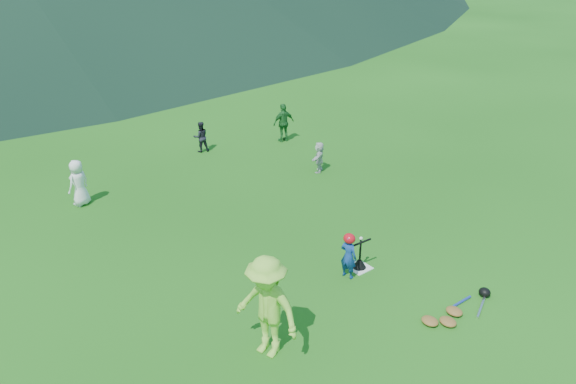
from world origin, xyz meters
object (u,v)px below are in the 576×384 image
object	(u,v)px
adult_coach	(267,307)
fielder_b	(201,137)
fielder_d	(319,157)
batting_tee	(360,263)
home_plate	(359,268)
equipment_pile	(455,311)
fielder_c	(284,123)
fielder_a	(79,183)
batter_child	(348,256)

from	to	relation	value
adult_coach	fielder_b	size ratio (longest dim) A/B	1.87
fielder_d	batting_tee	size ratio (longest dim) A/B	1.38
home_plate	adult_coach	world-z (taller)	adult_coach
equipment_pile	fielder_c	bearing A→B (deg)	70.82
equipment_pile	home_plate	bearing A→B (deg)	97.10
fielder_c	batting_tee	xyz separation A→B (m)	(-3.64, -7.35, -0.54)
fielder_c	batting_tee	world-z (taller)	fielder_c
fielder_a	fielder_b	xyz separation A→B (m)	(4.51, 1.44, -0.12)
fielder_a	batting_tee	world-z (taller)	fielder_a
fielder_d	equipment_pile	xyz separation A→B (m)	(-2.54, -6.86, -0.40)
adult_coach	home_plate	bearing A→B (deg)	89.61
adult_coach	fielder_c	distance (m)	10.70
fielder_d	equipment_pile	bearing A→B (deg)	33.20
home_plate	fielder_b	distance (m)	8.31
batter_child	fielder_d	size ratio (longest dim) A/B	1.07
home_plate	equipment_pile	world-z (taller)	equipment_pile
fielder_b	equipment_pile	size ratio (longest dim) A/B	0.57
adult_coach	equipment_pile	distance (m)	3.80
adult_coach	batter_child	bearing A→B (deg)	90.50
batter_child	home_plate	bearing A→B (deg)	-93.53
home_plate	fielder_d	size ratio (longest dim) A/B	0.48
home_plate	batting_tee	world-z (taller)	batting_tee
fielder_a	equipment_pile	world-z (taller)	fielder_a
fielder_b	equipment_pile	bearing A→B (deg)	101.57
fielder_c	fielder_d	world-z (taller)	fielder_c
adult_coach	fielder_d	distance (m)	8.13
fielder_a	fielder_d	xyz separation A→B (m)	(6.44, -2.23, -0.16)
fielder_a	equipment_pile	distance (m)	9.91
fielder_a	fielder_b	world-z (taller)	fielder_a
adult_coach	batting_tee	xyz separation A→B (m)	(3.15, 0.92, -0.82)
home_plate	fielder_c	size ratio (longest dim) A/B	0.34
fielder_c	adult_coach	bearing A→B (deg)	58.14
batting_tee	fielder_c	bearing A→B (deg)	63.69
fielder_a	fielder_d	bearing A→B (deg)	138.33
fielder_b	fielder_d	world-z (taller)	fielder_b
batting_tee	equipment_pile	world-z (taller)	batting_tee
fielder_b	fielder_d	bearing A→B (deg)	132.68
batter_child	equipment_pile	bearing A→B (deg)	-176.07
fielder_b	batting_tee	bearing A→B (deg)	98.70
fielder_a	batting_tee	bearing A→B (deg)	95.39
adult_coach	equipment_pile	size ratio (longest dim) A/B	1.06
batter_child	fielder_d	xyz separation A→B (m)	(3.26, 4.66, -0.03)
home_plate	batter_child	bearing A→B (deg)	-169.41
home_plate	fielder_a	bearing A→B (deg)	117.96
fielder_b	batting_tee	distance (m)	8.30
home_plate	adult_coach	xyz separation A→B (m)	(-3.15, -0.92, 0.94)
batter_child	fielder_c	world-z (taller)	fielder_c
fielder_a	fielder_c	distance (m)	7.27
batter_child	fielder_d	world-z (taller)	batter_child
home_plate	batting_tee	distance (m)	0.12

